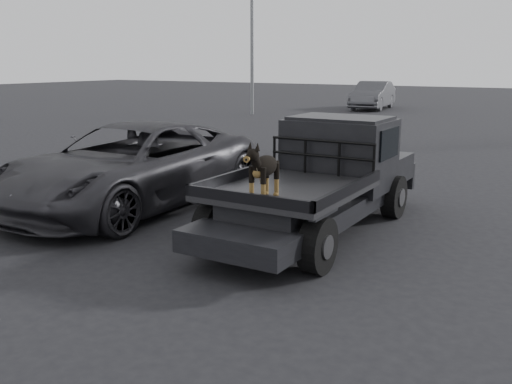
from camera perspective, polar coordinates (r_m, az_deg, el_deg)
The scene contains 7 objects.
ground at distance 7.56m, azimuth -3.33°, elevation -8.16°, with size 120.00×120.00×0.00m, color black.
flatbed_ute at distance 9.29m, azimuth 5.97°, elevation -1.21°, with size 2.00×5.40×0.92m, color black, non-canonical shape.
ute_cab at distance 9.97m, azimuth 8.40°, elevation 4.96°, with size 1.72×1.30×0.88m, color black, non-canonical shape.
headache_rack at distance 9.32m, azimuth 6.59°, elevation 3.43°, with size 1.80×0.08×0.55m, color black, non-canonical shape.
dog at distance 7.64m, azimuth 0.83°, elevation 2.16°, with size 0.32×0.60×0.74m, color black, non-canonical shape.
parked_suv at distance 11.03m, azimuth -12.32°, elevation 2.57°, with size 2.63×5.70×1.58m, color #2B2B2F.
distant_car_a at distance 34.38m, azimuth 11.59°, elevation 9.46°, with size 1.69×4.86×1.60m, color #49494E.
Camera 1 is at (3.98, -5.83, 2.72)m, focal length 40.00 mm.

